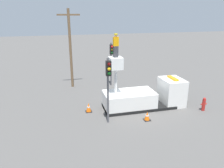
# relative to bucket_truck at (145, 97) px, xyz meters

# --- Properties ---
(ground_plane) EXTENTS (120.00, 120.00, 0.00)m
(ground_plane) POSITION_rel_bucket_truck_xyz_m (-0.48, 0.00, -0.90)
(ground_plane) COLOR #565451
(bucket_truck) EXTENTS (6.72, 2.26, 4.34)m
(bucket_truck) POSITION_rel_bucket_truck_xyz_m (0.00, 0.00, 0.00)
(bucket_truck) COLOR black
(bucket_truck) RESTS_ON ground
(worker) EXTENTS (0.40, 0.26, 1.75)m
(worker) POSITION_rel_bucket_truck_xyz_m (-2.49, 0.00, 4.32)
(worker) COLOR #38383D
(worker) RESTS_ON bucket_truck
(traffic_light_pole) EXTENTS (0.34, 0.57, 4.71)m
(traffic_light_pole) POSITION_rel_bucket_truck_xyz_m (-3.54, -2.01, 2.45)
(traffic_light_pole) COLOR #515156
(traffic_light_pole) RESTS_ON ground
(traffic_light_across) EXTENTS (0.34, 0.57, 4.56)m
(traffic_light_across) POSITION_rel_bucket_truck_xyz_m (-1.32, 6.02, 2.34)
(traffic_light_across) COLOR #515156
(traffic_light_across) RESTS_ON ground
(fire_hydrant) EXTENTS (0.50, 0.26, 1.11)m
(fire_hydrant) POSITION_rel_bucket_truck_xyz_m (4.34, -1.83, -0.35)
(fire_hydrant) COLOR #B2231E
(fire_hydrant) RESTS_ON ground
(traffic_cone_rear) EXTENTS (0.50, 0.50, 0.75)m
(traffic_cone_rear) POSITION_rel_bucket_truck_xyz_m (-4.64, 0.21, -0.54)
(traffic_cone_rear) COLOR black
(traffic_cone_rear) RESTS_ON ground
(traffic_cone_curbside) EXTENTS (0.49, 0.49, 0.67)m
(traffic_cone_curbside) POSITION_rel_bucket_truck_xyz_m (-0.69, -2.24, -0.58)
(traffic_cone_curbside) COLOR black
(traffic_cone_curbside) RESTS_ON ground
(utility_pole) EXTENTS (2.20, 0.26, 7.89)m
(utility_pole) POSITION_rel_bucket_truck_xyz_m (-5.40, 6.73, 3.37)
(utility_pole) COLOR brown
(utility_pole) RESTS_ON ground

